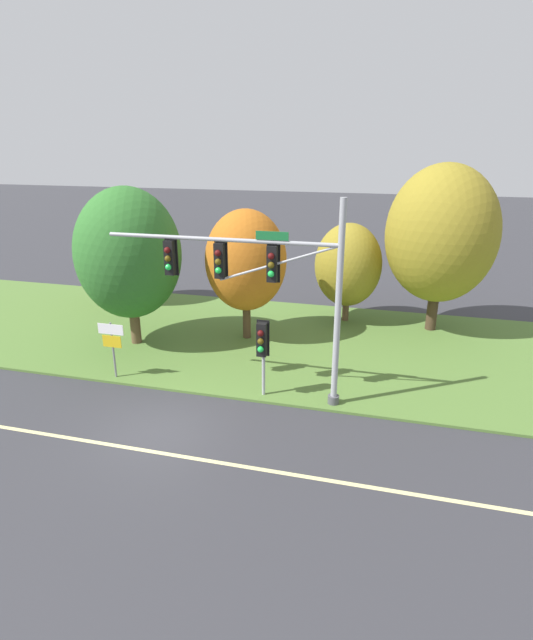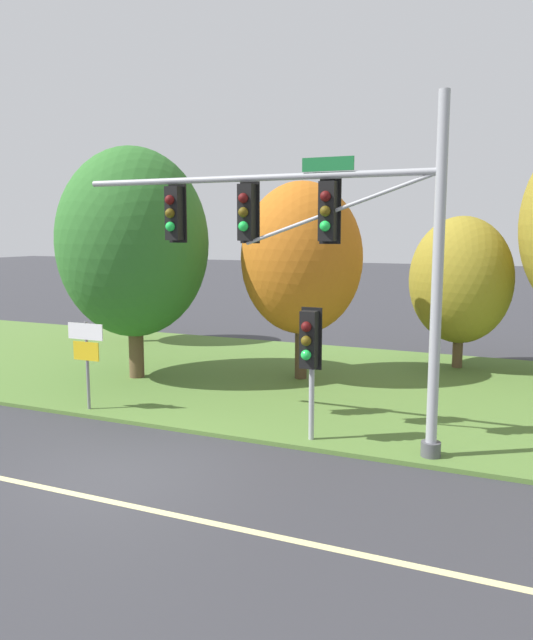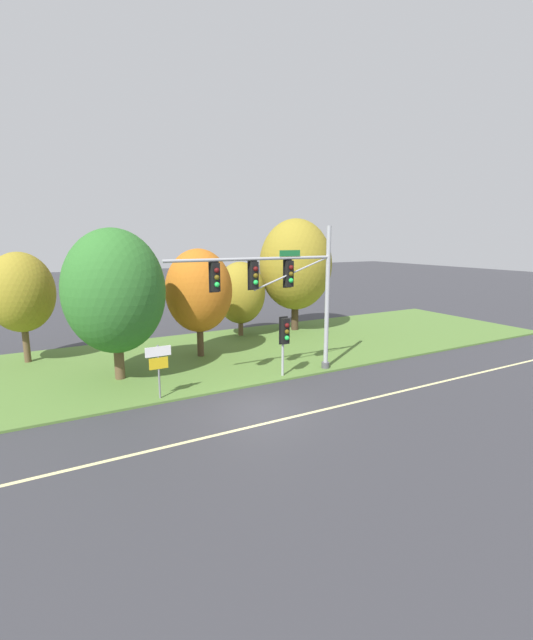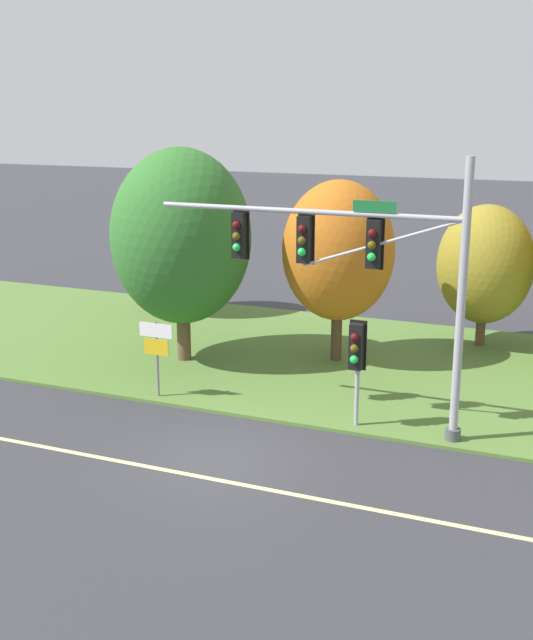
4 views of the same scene
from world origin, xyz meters
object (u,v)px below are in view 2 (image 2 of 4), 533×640
at_px(traffic_signal_mast, 313,236).
at_px(tree_left_of_mast, 133,243).
at_px(tree_mid_verge, 461,280).
at_px(tree_behind_signpost, 302,259).
at_px(route_sign_post, 86,350).
at_px(tree_nearest_road, 133,250).
at_px(pedestrian_signal_near_kerb, 309,347).

bearing_deg(traffic_signal_mast, tree_left_of_mast, 154.14).
relative_size(traffic_signal_mast, tree_left_of_mast, 1.20).
bearing_deg(tree_mid_verge, tree_behind_signpost, -139.68).
distance_m(route_sign_post, tree_left_of_mast, 4.45).
height_order(traffic_signal_mast, tree_nearest_road, traffic_signal_mast).
xyz_separation_m(tree_nearest_road, tree_left_of_mast, (3.83, -5.28, 0.40)).
xyz_separation_m(traffic_signal_mast, tree_nearest_road, (-10.81, 8.66, -0.66)).
relative_size(route_sign_post, tree_behind_signpost, 0.38).
bearing_deg(tree_mid_verge, tree_left_of_mast, -148.52).
height_order(tree_nearest_road, tree_mid_verge, tree_nearest_road).
relative_size(traffic_signal_mast, pedestrian_signal_near_kerb, 2.88).
bearing_deg(pedestrian_signal_near_kerb, tree_mid_verge, 77.48).
bearing_deg(tree_nearest_road, tree_left_of_mast, -54.02).
relative_size(traffic_signal_mast, tree_behind_signpost, 1.40).
distance_m(pedestrian_signal_near_kerb, route_sign_post, 6.04).
bearing_deg(tree_left_of_mast, tree_nearest_road, 125.98).
bearing_deg(tree_left_of_mast, pedestrian_signal_near_kerb, -26.88).
bearing_deg(tree_behind_signpost, route_sign_post, -125.13).
relative_size(route_sign_post, tree_mid_verge, 0.45).
distance_m(pedestrian_signal_near_kerb, tree_mid_verge, 9.31).
relative_size(route_sign_post, tree_nearest_road, 0.39).
relative_size(tree_left_of_mast, tree_mid_verge, 1.40).
distance_m(tree_left_of_mast, tree_mid_verge, 10.63).
xyz_separation_m(pedestrian_signal_near_kerb, tree_behind_signpost, (-2.24, 5.45, 1.61)).
bearing_deg(pedestrian_signal_near_kerb, route_sign_post, 179.29).
height_order(pedestrian_signal_near_kerb, tree_behind_signpost, tree_behind_signpost).
bearing_deg(traffic_signal_mast, tree_behind_signpost, 112.80).
bearing_deg(tree_behind_signpost, traffic_signal_mast, -67.20).
height_order(pedestrian_signal_near_kerb, tree_mid_verge, tree_mid_verge).
bearing_deg(tree_mid_verge, pedestrian_signal_near_kerb, -102.52).
height_order(pedestrian_signal_near_kerb, route_sign_post, pedestrian_signal_near_kerb).
height_order(tree_left_of_mast, tree_behind_signpost, tree_left_of_mast).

